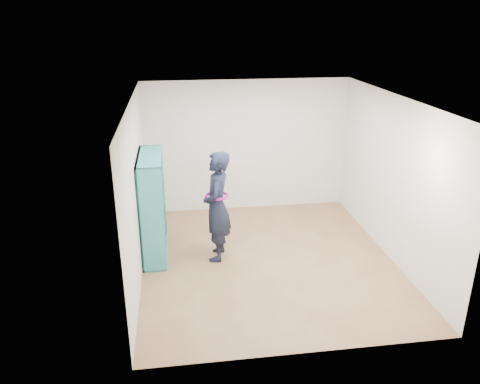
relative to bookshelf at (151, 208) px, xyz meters
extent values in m
plane|color=brown|center=(1.83, -0.50, -0.83)|extent=(4.50, 4.50, 0.00)
plane|color=white|center=(1.83, -0.50, 1.77)|extent=(4.50, 4.50, 0.00)
cube|color=silver|center=(-0.17, -0.50, 0.47)|extent=(0.02, 4.50, 2.60)
cube|color=silver|center=(3.83, -0.50, 0.47)|extent=(0.02, 4.50, 2.60)
cube|color=silver|center=(1.83, 1.75, 0.47)|extent=(4.00, 0.02, 2.60)
cube|color=silver|center=(1.83, -2.75, 0.47)|extent=(4.00, 0.02, 2.60)
cube|color=teal|center=(0.03, -0.61, 0.02)|extent=(0.37, 0.03, 1.69)
cube|color=teal|center=(0.03, 0.63, 0.02)|extent=(0.37, 0.03, 1.69)
cube|color=teal|center=(0.03, 0.01, -0.81)|extent=(0.37, 1.27, 0.03)
cube|color=teal|center=(0.03, 0.01, 0.85)|extent=(0.37, 1.27, 0.03)
cube|color=teal|center=(-0.14, 0.01, 0.02)|extent=(0.03, 1.27, 1.69)
cube|color=teal|center=(0.03, -0.19, 0.02)|extent=(0.34, 0.03, 1.64)
cube|color=teal|center=(0.03, 0.21, 0.02)|extent=(0.34, 0.03, 1.64)
cube|color=teal|center=(0.03, 0.01, -0.39)|extent=(0.34, 1.22, 0.03)
cube|color=teal|center=(0.03, 0.01, 0.02)|extent=(0.34, 1.22, 0.03)
cube|color=teal|center=(0.03, 0.01, 0.43)|extent=(0.34, 1.22, 0.03)
cube|color=beige|center=(0.05, -0.40, -0.74)|extent=(0.23, 0.15, 0.09)
cube|color=black|center=(0.06, -0.46, -0.25)|extent=(0.19, 0.17, 0.25)
cube|color=maroon|center=(0.06, -0.46, 0.18)|extent=(0.19, 0.17, 0.29)
cube|color=silver|center=(0.05, -0.40, 0.49)|extent=(0.23, 0.15, 0.09)
cube|color=navy|center=(0.06, -0.05, -0.68)|extent=(0.19, 0.17, 0.22)
cube|color=brown|center=(0.06, -0.05, -0.26)|extent=(0.19, 0.17, 0.24)
cube|color=#BFB28C|center=(0.05, 0.00, 0.06)|extent=(0.23, 0.15, 0.06)
cube|color=#26594C|center=(0.06, -0.05, 0.57)|extent=(0.19, 0.17, 0.25)
cube|color=beige|center=(0.06, 0.35, -0.67)|extent=(0.19, 0.17, 0.23)
cube|color=black|center=(0.05, 0.41, -0.33)|extent=(0.23, 0.15, 0.09)
cube|color=maroon|center=(0.06, 0.35, 0.17)|extent=(0.19, 0.17, 0.28)
cube|color=silver|center=(0.06, 0.35, 0.56)|extent=(0.19, 0.17, 0.23)
imported|color=black|center=(1.04, -0.28, 0.07)|extent=(0.55, 0.73, 1.80)
torus|color=#B30D7E|center=(1.04, -0.28, 0.26)|extent=(0.44, 0.44, 0.04)
cube|color=silver|center=(0.92, -0.16, 0.19)|extent=(0.02, 0.10, 0.12)
cube|color=black|center=(0.92, -0.16, 0.19)|extent=(0.02, 0.09, 0.12)
camera|label=1|loc=(0.44, -7.07, 2.93)|focal=35.00mm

